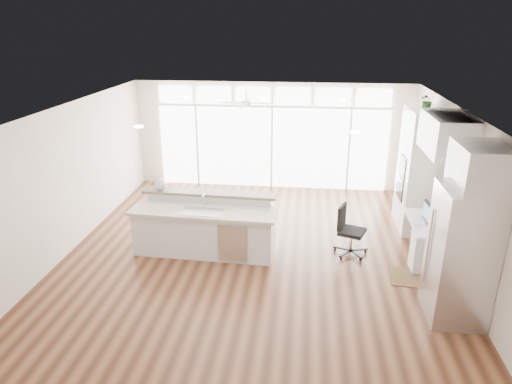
# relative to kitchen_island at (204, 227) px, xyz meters

# --- Properties ---
(floor) EXTENTS (7.00, 8.00, 0.02)m
(floor) POSITION_rel_kitchen_island_xyz_m (0.94, -0.13, -0.54)
(floor) COLOR #402313
(floor) RESTS_ON ground
(ceiling) EXTENTS (7.00, 8.00, 0.02)m
(ceiling) POSITION_rel_kitchen_island_xyz_m (0.94, -0.13, 2.17)
(ceiling) COLOR white
(ceiling) RESTS_ON wall_back
(wall_back) EXTENTS (7.00, 0.04, 2.70)m
(wall_back) POSITION_rel_kitchen_island_xyz_m (0.94, 3.87, 0.82)
(wall_back) COLOR silver
(wall_back) RESTS_ON floor
(wall_front) EXTENTS (7.00, 0.04, 2.70)m
(wall_front) POSITION_rel_kitchen_island_xyz_m (0.94, -4.13, 0.82)
(wall_front) COLOR silver
(wall_front) RESTS_ON floor
(wall_left) EXTENTS (0.04, 8.00, 2.70)m
(wall_left) POSITION_rel_kitchen_island_xyz_m (-2.56, -0.13, 0.82)
(wall_left) COLOR silver
(wall_left) RESTS_ON floor
(wall_right) EXTENTS (0.04, 8.00, 2.70)m
(wall_right) POSITION_rel_kitchen_island_xyz_m (4.44, -0.13, 0.82)
(wall_right) COLOR silver
(wall_right) RESTS_ON floor
(glass_wall) EXTENTS (5.80, 0.06, 2.08)m
(glass_wall) POSITION_rel_kitchen_island_xyz_m (0.94, 3.81, 0.52)
(glass_wall) COLOR white
(glass_wall) RESTS_ON wall_back
(transom_row) EXTENTS (5.90, 0.06, 0.40)m
(transom_row) POSITION_rel_kitchen_island_xyz_m (0.94, 3.81, 1.85)
(transom_row) COLOR white
(transom_row) RESTS_ON wall_back
(desk_window) EXTENTS (0.04, 0.85, 0.85)m
(desk_window) POSITION_rel_kitchen_island_xyz_m (4.40, 0.17, 1.02)
(desk_window) COLOR white
(desk_window) RESTS_ON wall_right
(ceiling_fan) EXTENTS (1.16, 1.16, 0.32)m
(ceiling_fan) POSITION_rel_kitchen_island_xyz_m (0.44, 2.67, 1.95)
(ceiling_fan) COLOR white
(ceiling_fan) RESTS_ON ceiling
(recessed_lights) EXTENTS (3.40, 3.00, 0.02)m
(recessed_lights) POSITION_rel_kitchen_island_xyz_m (0.94, 0.07, 2.15)
(recessed_lights) COLOR white
(recessed_lights) RESTS_ON ceiling
(oven_cabinet) EXTENTS (0.64, 1.20, 2.50)m
(oven_cabinet) POSITION_rel_kitchen_island_xyz_m (4.11, 1.67, 0.72)
(oven_cabinet) COLOR silver
(oven_cabinet) RESTS_ON floor
(desk_nook) EXTENTS (0.72, 1.30, 0.76)m
(desk_nook) POSITION_rel_kitchen_island_xyz_m (4.07, 0.17, -0.15)
(desk_nook) COLOR silver
(desk_nook) RESTS_ON floor
(upper_cabinets) EXTENTS (0.64, 1.30, 0.64)m
(upper_cabinets) POSITION_rel_kitchen_island_xyz_m (4.11, 0.17, 1.82)
(upper_cabinets) COLOR silver
(upper_cabinets) RESTS_ON wall_right
(refrigerator) EXTENTS (0.76, 0.90, 2.00)m
(refrigerator) POSITION_rel_kitchen_island_xyz_m (4.05, -1.48, 0.47)
(refrigerator) COLOR silver
(refrigerator) RESTS_ON floor
(fridge_cabinet) EXTENTS (0.64, 0.90, 0.60)m
(fridge_cabinet) POSITION_rel_kitchen_island_xyz_m (4.11, -1.48, 1.77)
(fridge_cabinet) COLOR silver
(fridge_cabinet) RESTS_ON wall_right
(framed_photos) EXTENTS (0.06, 0.22, 0.80)m
(framed_photos) POSITION_rel_kitchen_island_xyz_m (4.40, 0.79, 0.87)
(framed_photos) COLOR black
(framed_photos) RESTS_ON wall_right
(kitchen_island) EXTENTS (2.72, 1.12, 1.06)m
(kitchen_island) POSITION_rel_kitchen_island_xyz_m (0.00, 0.00, 0.00)
(kitchen_island) COLOR silver
(kitchen_island) RESTS_ON floor
(rug) EXTENTS (0.95, 0.73, 0.01)m
(rug) POSITION_rel_kitchen_island_xyz_m (3.78, -0.51, -0.53)
(rug) COLOR #332010
(rug) RESTS_ON floor
(office_chair) EXTENTS (0.62, 0.59, 0.94)m
(office_chair) POSITION_rel_kitchen_island_xyz_m (2.72, 0.25, -0.06)
(office_chair) COLOR black
(office_chair) RESTS_ON floor
(fishbowl) EXTENTS (0.24, 0.24, 0.23)m
(fishbowl) POSITION_rel_kitchen_island_xyz_m (-0.93, 0.44, 0.64)
(fishbowl) COLOR silver
(fishbowl) RESTS_ON kitchen_island
(monitor) EXTENTS (0.10, 0.45, 0.37)m
(monitor) POSITION_rel_kitchen_island_xyz_m (3.99, 0.17, 0.41)
(monitor) COLOR black
(monitor) RESTS_ON desk_nook
(keyboard) EXTENTS (0.18, 0.36, 0.02)m
(keyboard) POSITION_rel_kitchen_island_xyz_m (3.82, 0.17, 0.24)
(keyboard) COLOR silver
(keyboard) RESTS_ON desk_nook
(potted_plant) EXTENTS (0.35, 0.37, 0.26)m
(potted_plant) POSITION_rel_kitchen_island_xyz_m (4.11, 1.67, 2.10)
(potted_plant) COLOR #2C6129
(potted_plant) RESTS_ON oven_cabinet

